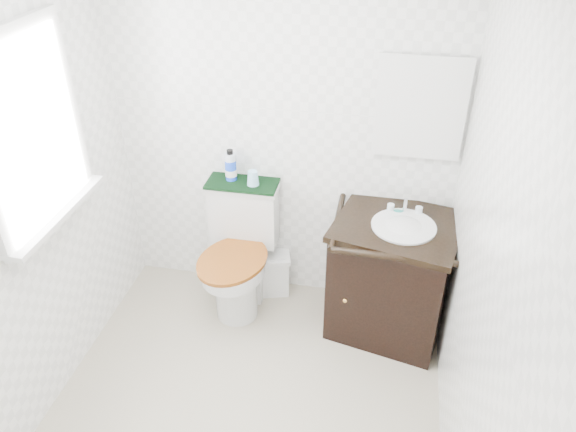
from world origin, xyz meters
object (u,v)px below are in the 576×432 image
(vanity, at_px, (392,274))
(cup, at_px, (253,178))
(trash_bin, at_px, (274,273))
(mouthwash_bottle, at_px, (231,166))
(toilet, at_px, (241,257))

(vanity, distance_m, cup, 1.08)
(trash_bin, distance_m, mouthwash_bottle, 0.87)
(cup, bearing_deg, trash_bin, 10.70)
(toilet, distance_m, vanity, 1.02)
(trash_bin, xyz_separation_m, cup, (-0.13, -0.02, 0.78))
(vanity, xyz_separation_m, cup, (-0.94, 0.17, 0.51))
(vanity, distance_m, mouthwash_bottle, 1.25)
(vanity, bearing_deg, trash_bin, 166.47)
(toilet, xyz_separation_m, vanity, (1.02, -0.06, 0.05))
(trash_bin, height_order, cup, cup)
(vanity, relative_size, trash_bin, 2.88)
(mouthwash_bottle, xyz_separation_m, cup, (0.16, -0.04, -0.05))
(vanity, relative_size, cup, 9.43)
(cup, bearing_deg, vanity, -10.41)
(trash_bin, relative_size, mouthwash_bottle, 1.51)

